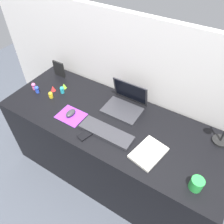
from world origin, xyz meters
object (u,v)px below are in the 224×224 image
(notebook_pad, at_px, (149,153))
(toy_figurine_yellow, at_px, (51,95))
(toy_figurine_pink, at_px, (34,86))
(toy_figurine_lime, at_px, (64,86))
(keyboard, at_px, (106,132))
(mouse, at_px, (71,113))
(coffee_mug, at_px, (197,184))
(toy_figurine_red, at_px, (53,88))
(laptop, at_px, (126,102))
(toy_figurine_blue, at_px, (37,89))
(cell_phone, at_px, (86,134))
(toy_figurine_cyan, at_px, (62,90))
(picture_frame, at_px, (59,69))

(notebook_pad, xyz_separation_m, toy_figurine_yellow, (-0.96, 0.09, 0.02))
(toy_figurine_pink, height_order, toy_figurine_lime, toy_figurine_pink)
(keyboard, bearing_deg, toy_figurine_pink, 173.76)
(toy_figurine_pink, xyz_separation_m, toy_figurine_yellow, (0.21, -0.01, -0.00))
(keyboard, xyz_separation_m, mouse, (-0.34, 0.01, 0.01))
(toy_figurine_lime, bearing_deg, coffee_mug, -13.97)
(keyboard, height_order, notebook_pad, same)
(mouse, bearing_deg, toy_figurine_red, 154.56)
(laptop, xyz_separation_m, toy_figurine_blue, (-0.75, -0.25, -0.02))
(laptop, bearing_deg, toy_figurine_lime, -172.73)
(keyboard, distance_m, cell_phone, 0.14)
(laptop, xyz_separation_m, toy_figurine_red, (-0.65, -0.16, -0.03))
(toy_figurine_lime, bearing_deg, toy_figurine_cyan, -62.94)
(toy_figurine_red, bearing_deg, toy_figurine_pink, -154.99)
(mouse, distance_m, notebook_pad, 0.68)
(keyboard, height_order, mouse, mouse)
(toy_figurine_red, bearing_deg, mouse, -25.44)
(mouse, xyz_separation_m, toy_figurine_lime, (-0.27, 0.24, 0.00))
(laptop, xyz_separation_m, toy_figurine_yellow, (-0.60, -0.24, -0.02))
(laptop, relative_size, cell_phone, 2.34)
(mouse, xyz_separation_m, cell_phone, (0.22, -0.10, -0.02))
(laptop, relative_size, toy_figurine_pink, 4.58)
(toy_figurine_lime, xyz_separation_m, toy_figurine_yellow, (-0.01, -0.16, 0.01))
(cell_phone, bearing_deg, picture_frame, 160.86)
(keyboard, xyz_separation_m, toy_figurine_yellow, (-0.62, 0.08, 0.02))
(picture_frame, bearing_deg, toy_figurine_red, -63.70)
(keyboard, distance_m, toy_figurine_blue, 0.77)
(picture_frame, height_order, toy_figurine_red, picture_frame)
(toy_figurine_yellow, bearing_deg, cell_phone, -18.94)
(cell_phone, distance_m, toy_figurine_red, 0.61)
(mouse, distance_m, coffee_mug, 1.02)
(toy_figurine_lime, bearing_deg, picture_frame, 142.04)
(toy_figurine_cyan, bearing_deg, toy_figurine_yellow, -112.30)
(laptop, distance_m, toy_figurine_cyan, 0.58)
(picture_frame, relative_size, toy_figurine_blue, 2.24)
(toy_figurine_red, height_order, toy_figurine_lime, toy_figurine_red)
(toy_figurine_cyan, xyz_separation_m, toy_figurine_pink, (-0.25, -0.09, 0.00))
(mouse, bearing_deg, notebook_pad, -0.87)
(mouse, xyz_separation_m, picture_frame, (-0.43, 0.36, 0.05))
(notebook_pad, relative_size, toy_figurine_yellow, 4.09)
(coffee_mug, distance_m, toy_figurine_yellow, 1.30)
(picture_frame, distance_m, toy_figurine_lime, 0.21)
(keyboard, bearing_deg, picture_frame, 154.36)
(toy_figurine_red, bearing_deg, notebook_pad, -9.41)
(keyboard, bearing_deg, mouse, 178.78)
(keyboard, relative_size, toy_figurine_pink, 6.26)
(mouse, relative_size, coffee_mug, 1.16)
(cell_phone, relative_size, notebook_pad, 0.53)
(toy_figurine_red, height_order, toy_figurine_blue, toy_figurine_blue)
(laptop, xyz_separation_m, toy_figurine_cyan, (-0.56, -0.14, -0.02))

